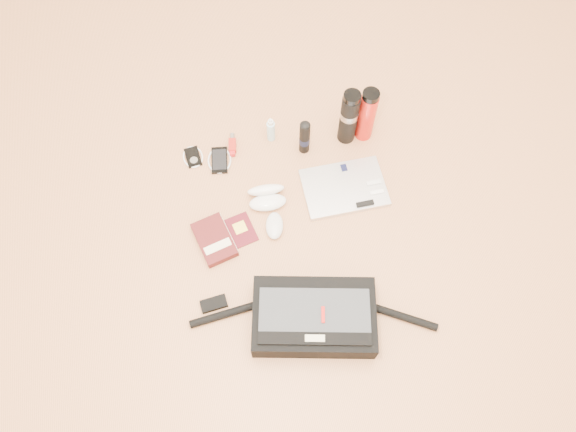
{
  "coord_description": "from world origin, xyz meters",
  "views": [
    {
      "loc": [
        -0.25,
        -0.81,
        1.99
      ],
      "look_at": [
        -0.04,
        0.1,
        0.06
      ],
      "focal_mm": 35.0,
      "sensor_mm": 36.0,
      "label": 1
    }
  ],
  "objects_px": {
    "messenger_bag": "(313,317)",
    "thermos_black": "(349,117)",
    "laptop": "(345,188)",
    "thermos_red": "(367,115)",
    "book": "(215,240)"
  },
  "relations": [
    {
      "from": "messenger_bag",
      "to": "laptop",
      "type": "distance_m",
      "value": 0.56
    },
    {
      "from": "messenger_bag",
      "to": "thermos_black",
      "type": "distance_m",
      "value": 0.81
    },
    {
      "from": "book",
      "to": "thermos_black",
      "type": "relative_size",
      "value": 0.75
    },
    {
      "from": "messenger_bag",
      "to": "thermos_red",
      "type": "height_order",
      "value": "thermos_red"
    },
    {
      "from": "messenger_bag",
      "to": "book",
      "type": "bearing_deg",
      "value": 140.4
    },
    {
      "from": "book",
      "to": "thermos_red",
      "type": "distance_m",
      "value": 0.79
    },
    {
      "from": "messenger_bag",
      "to": "book",
      "type": "height_order",
      "value": "messenger_bag"
    },
    {
      "from": "thermos_black",
      "to": "thermos_red",
      "type": "distance_m",
      "value": 0.08
    },
    {
      "from": "laptop",
      "to": "thermos_red",
      "type": "bearing_deg",
      "value": 59.23
    },
    {
      "from": "laptop",
      "to": "thermos_black",
      "type": "relative_size",
      "value": 1.17
    },
    {
      "from": "laptop",
      "to": "thermos_red",
      "type": "height_order",
      "value": "thermos_red"
    },
    {
      "from": "laptop",
      "to": "thermos_red",
      "type": "xyz_separation_m",
      "value": [
        0.15,
        0.24,
        0.12
      ]
    },
    {
      "from": "thermos_black",
      "to": "thermos_red",
      "type": "xyz_separation_m",
      "value": [
        0.08,
        -0.0,
        -0.01
      ]
    },
    {
      "from": "messenger_bag",
      "to": "book",
      "type": "xyz_separation_m",
      "value": [
        -0.29,
        0.39,
        -0.04
      ]
    },
    {
      "from": "thermos_black",
      "to": "thermos_red",
      "type": "relative_size",
      "value": 1.03
    }
  ]
}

